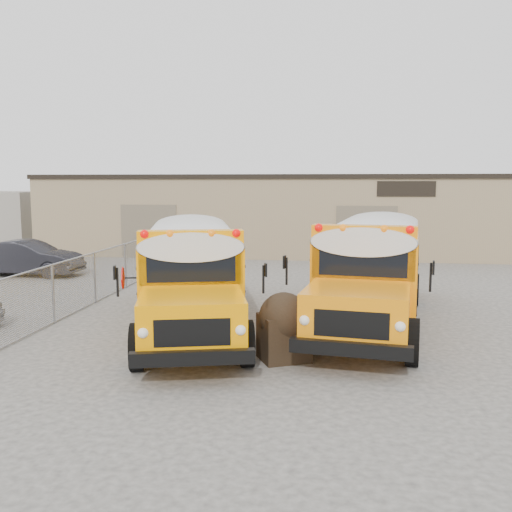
# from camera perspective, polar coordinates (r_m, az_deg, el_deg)

# --- Properties ---
(ground) EXTENTS (120.00, 120.00, 0.00)m
(ground) POSITION_cam_1_polar(r_m,az_deg,el_deg) (16.47, -0.45, -7.45)
(ground) COLOR #474541
(ground) RESTS_ON ground
(warehouse) EXTENTS (30.20, 10.20, 4.67)m
(warehouse) POSITION_cam_1_polar(r_m,az_deg,el_deg) (35.88, 4.15, 4.38)
(warehouse) COLOR #8A7D55
(warehouse) RESTS_ON ground
(chainlink_fence) EXTENTS (0.07, 18.07, 1.81)m
(chainlink_fence) POSITION_cam_1_polar(r_m,az_deg,el_deg) (20.78, -15.83, -2.10)
(chainlink_fence) COLOR #94979C
(chainlink_fence) RESTS_ON ground
(school_bus_left) EXTENTS (5.10, 10.89, 3.10)m
(school_bus_left) POSITION_cam_1_polar(r_m,az_deg,el_deg) (23.56, -6.54, 1.40)
(school_bus_left) COLOR #FF9700
(school_bus_left) RESTS_ON ground
(school_bus_right) EXTENTS (4.11, 11.12, 3.18)m
(school_bus_right) POSITION_cam_1_polar(r_m,az_deg,el_deg) (24.49, 12.72, 1.60)
(school_bus_right) COLOR orange
(school_bus_right) RESTS_ON ground
(tarp_bundle) EXTENTS (1.40, 1.35, 1.63)m
(tarp_bundle) POSITION_cam_1_polar(r_m,az_deg,el_deg) (13.64, 2.80, -6.96)
(tarp_bundle) COLOR black
(tarp_bundle) RESTS_ON ground
(car_dark) EXTENTS (4.89, 1.72, 1.61)m
(car_dark) POSITION_cam_1_polar(r_m,az_deg,el_deg) (27.96, -21.85, -0.19)
(car_dark) COLOR black
(car_dark) RESTS_ON ground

